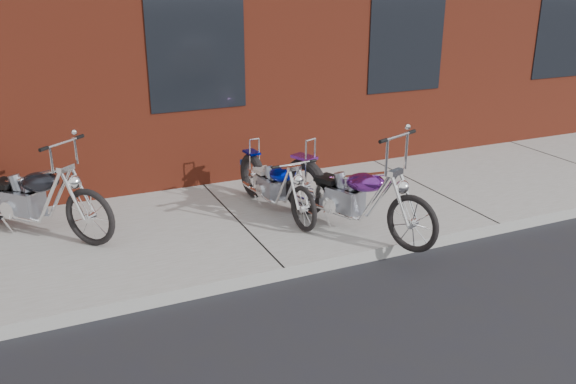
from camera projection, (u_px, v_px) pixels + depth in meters
name	position (u px, v px, depth m)	size (l,w,h in m)	color
ground	(284.00, 280.00, 6.63)	(120.00, 120.00, 0.00)	black
sidewalk	(237.00, 225.00, 7.89)	(22.00, 3.00, 0.15)	gray
chopper_purple	(351.00, 197.00, 7.42)	(0.99, 2.24, 1.33)	black
chopper_blue	(274.00, 186.00, 8.03)	(0.48, 1.99, 0.86)	black
chopper_third	(29.00, 199.00, 7.33)	(1.71, 1.87, 1.23)	black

